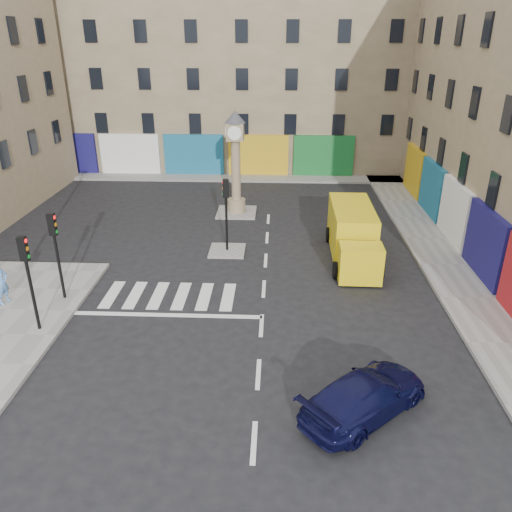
# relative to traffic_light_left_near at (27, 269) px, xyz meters

# --- Properties ---
(ground) EXTENTS (120.00, 120.00, 0.00)m
(ground) POSITION_rel_traffic_light_left_near_xyz_m (8.30, -0.20, -2.62)
(ground) COLOR black
(ground) RESTS_ON ground
(sidewalk_right) EXTENTS (2.60, 30.00, 0.15)m
(sidewalk_right) POSITION_rel_traffic_light_left_near_xyz_m (17.00, 9.80, -2.55)
(sidewalk_right) COLOR gray
(sidewalk_right) RESTS_ON ground
(sidewalk_far) EXTENTS (32.00, 2.40, 0.15)m
(sidewalk_far) POSITION_rel_traffic_light_left_near_xyz_m (4.30, 22.00, -2.55)
(sidewalk_far) COLOR gray
(sidewalk_far) RESTS_ON ground
(island_near) EXTENTS (1.80, 1.80, 0.12)m
(island_near) POSITION_rel_traffic_light_left_near_xyz_m (6.30, 7.80, -2.56)
(island_near) COLOR gray
(island_near) RESTS_ON ground
(island_far) EXTENTS (2.40, 2.40, 0.12)m
(island_far) POSITION_rel_traffic_light_left_near_xyz_m (6.30, 13.80, -2.56)
(island_far) COLOR gray
(island_far) RESTS_ON ground
(building_far) EXTENTS (32.00, 10.00, 17.00)m
(building_far) POSITION_rel_traffic_light_left_near_xyz_m (4.30, 27.80, 5.88)
(building_far) COLOR gray
(building_far) RESTS_ON ground
(traffic_light_left_near) EXTENTS (0.28, 0.22, 3.70)m
(traffic_light_left_near) POSITION_rel_traffic_light_left_near_xyz_m (0.00, 0.00, 0.00)
(traffic_light_left_near) COLOR black
(traffic_light_left_near) RESTS_ON sidewalk_left
(traffic_light_left_far) EXTENTS (0.28, 0.22, 3.70)m
(traffic_light_left_far) POSITION_rel_traffic_light_left_near_xyz_m (0.00, 2.40, 0.00)
(traffic_light_left_far) COLOR black
(traffic_light_left_far) RESTS_ON sidewalk_left
(traffic_light_island) EXTENTS (0.28, 0.22, 3.70)m
(traffic_light_island) POSITION_rel_traffic_light_left_near_xyz_m (6.30, 7.80, -0.03)
(traffic_light_island) COLOR black
(traffic_light_island) RESTS_ON island_near
(clock_pillar) EXTENTS (1.20, 1.20, 6.10)m
(clock_pillar) POSITION_rel_traffic_light_left_near_xyz_m (6.30, 13.80, 0.93)
(clock_pillar) COLOR #998264
(clock_pillar) RESTS_ON island_far
(navy_sedan) EXTENTS (4.46, 4.27, 1.28)m
(navy_sedan) POSITION_rel_traffic_light_left_near_xyz_m (11.47, -3.86, -1.98)
(navy_sedan) COLOR black
(navy_sedan) RESTS_ON ground
(yellow_van) EXTENTS (2.31, 6.60, 2.39)m
(yellow_van) POSITION_rel_traffic_light_left_near_xyz_m (12.58, 7.55, -1.43)
(yellow_van) COLOR yellow
(yellow_van) RESTS_ON ground
(pedestrian_blue) EXTENTS (0.62, 0.76, 1.79)m
(pedestrian_blue) POSITION_rel_traffic_light_left_near_xyz_m (-2.27, 1.87, -1.57)
(pedestrian_blue) COLOR #6098DD
(pedestrian_blue) RESTS_ON sidewalk_left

